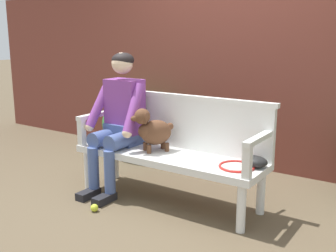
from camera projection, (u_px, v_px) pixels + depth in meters
The scene contains 12 objects.
ground_plane at pixel (168, 200), 3.73m from camera, with size 40.00×40.00×0.00m, color brown.
brick_garden_fence at pixel (239, 77), 4.69m from camera, with size 8.00×0.30×2.01m, color brown.
hedge_bush_far_right at pixel (142, 125), 5.10m from camera, with size 1.11×0.83×0.75m, color #337538.
garden_bench at pixel (168, 160), 3.65m from camera, with size 1.76×0.52×0.44m.
bench_backrest at pixel (182, 121), 3.77m from camera, with size 1.80×0.06×0.50m.
bench_armrest_left_end at pixel (91, 122), 3.98m from camera, with size 0.06×0.52×0.28m.
bench_armrest_right_end at pixel (255, 148), 3.06m from camera, with size 0.06×0.52×0.28m.
person_seated at pixel (119, 117), 3.86m from camera, with size 0.56×0.66×1.31m.
dog_on_bench at pixel (152, 130), 3.67m from camera, with size 0.32×0.38×0.40m.
tennis_racket at pixel (239, 166), 3.27m from camera, with size 0.35×0.58×0.03m.
baseball_glove at pixel (254, 161), 3.26m from camera, with size 0.22×0.17×0.09m, color black.
tennis_ball at pixel (94, 208), 3.49m from camera, with size 0.07×0.07×0.07m, color #CCDB33.
Camera 1 is at (1.95, -2.90, 1.47)m, focal length 43.86 mm.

